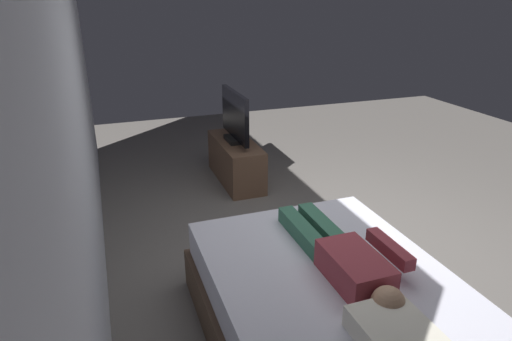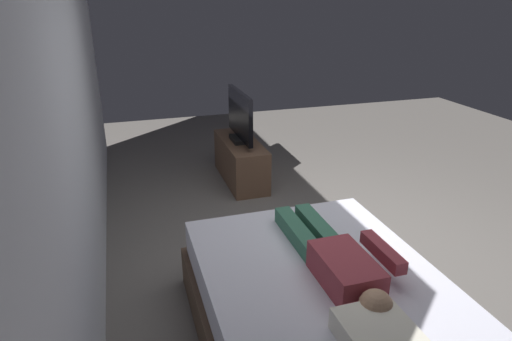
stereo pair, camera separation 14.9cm
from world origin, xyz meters
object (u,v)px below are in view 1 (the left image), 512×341
(bed, at_px, (330,311))
(tv_stand, at_px, (236,161))
(pillow, at_px, (400,339))
(person, at_px, (345,257))
(remote, at_px, (386,244))
(tv, at_px, (235,118))

(bed, distance_m, tv_stand, 2.79)
(pillow, xyz_separation_m, person, (0.67, -0.09, 0.02))
(bed, bearing_deg, remote, -70.19)
(bed, xyz_separation_m, tv_stand, (2.78, -0.24, -0.01))
(tv_stand, bearing_deg, tv, -14.04)
(bed, distance_m, pillow, 0.73)
(pillow, relative_size, tv, 0.55)
(pillow, distance_m, remote, 0.96)
(pillow, xyz_separation_m, remote, (0.82, -0.50, -0.05))
(tv, bearing_deg, person, 177.03)
(bed, relative_size, tv_stand, 1.75)
(remote, bearing_deg, person, 110.47)
(bed, height_order, tv_stand, bed)
(bed, height_order, remote, remote)
(tv_stand, bearing_deg, person, 177.03)
(pillow, bearing_deg, tv, -3.98)
(pillow, relative_size, remote, 3.20)
(bed, bearing_deg, pillow, 180.00)
(remote, relative_size, tv, 0.17)
(tv_stand, xyz_separation_m, tv, (0.00, -0.00, 0.53))
(pillow, xyz_separation_m, tv, (3.42, -0.24, 0.18))
(tv_stand, relative_size, tv, 1.25)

